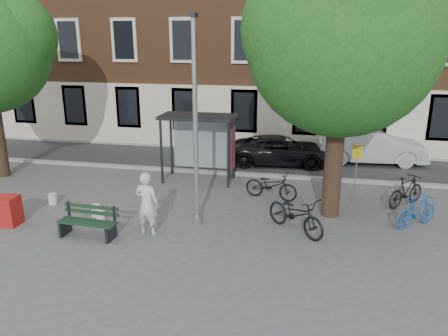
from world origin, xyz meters
name	(u,v)px	position (x,y,z in m)	size (l,w,h in m)	color
ground	(197,223)	(0.00, 0.00, 0.00)	(90.00, 90.00, 0.00)	#4C4C4F
road	(237,161)	(0.00, 7.00, 0.01)	(40.00, 4.00, 0.01)	#28282B
curb_near	(228,173)	(0.00, 5.00, 0.06)	(40.00, 0.25, 0.12)	gray
curb_far	(244,149)	(0.00, 9.00, 0.06)	(40.00, 0.25, 0.12)	gray
building_row	(257,7)	(0.00, 13.00, 7.00)	(30.00, 8.00, 14.00)	brown
lamppost	(196,134)	(0.00, 0.00, 2.78)	(0.28, 0.35, 6.11)	#9EA0A3
tree_right	(344,32)	(4.01, 1.38, 5.62)	(5.76, 5.60, 8.20)	black
bus_shelter	(209,133)	(-0.61, 4.11, 1.92)	(2.85, 1.45, 2.62)	#1E2328
painter	(147,204)	(-1.20, -1.01, 0.93)	(0.68, 0.45, 1.87)	silver
bench	(88,223)	(-2.80, -1.51, 0.40)	(1.73, 0.65, 0.88)	#1E2328
bike_a	(271,185)	(2.00, 2.56, 0.50)	(0.66, 1.89, 0.99)	black
bike_b	(417,211)	(6.50, 1.12, 0.49)	(0.46, 1.64, 0.99)	#1A5091
bike_c	(296,214)	(2.96, -0.02, 0.56)	(0.75, 2.14, 1.12)	black
bike_d	(406,191)	(6.50, 2.79, 0.53)	(0.50, 1.77, 1.06)	black
car_dark	(281,150)	(1.98, 7.03, 0.63)	(2.08, 4.51, 1.25)	black
car_silver	(371,146)	(5.90, 7.96, 0.78)	(1.66, 4.76, 1.57)	#B7BABF
red_stand	(4,210)	(-5.72, -1.25, 0.45)	(0.90, 0.60, 0.90)	#A71916
bucket_a	(100,214)	(-3.02, -0.36, 0.18)	(0.28, 0.28, 0.36)	white
bucket_b	(96,210)	(-3.33, -0.07, 0.18)	(0.28, 0.28, 0.36)	silver
bucket_c	(53,199)	(-5.26, 0.58, 0.18)	(0.28, 0.28, 0.36)	silver
notice_sign	(357,161)	(4.82, 2.72, 1.51)	(0.34, 0.16, 2.04)	#9EA0A3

